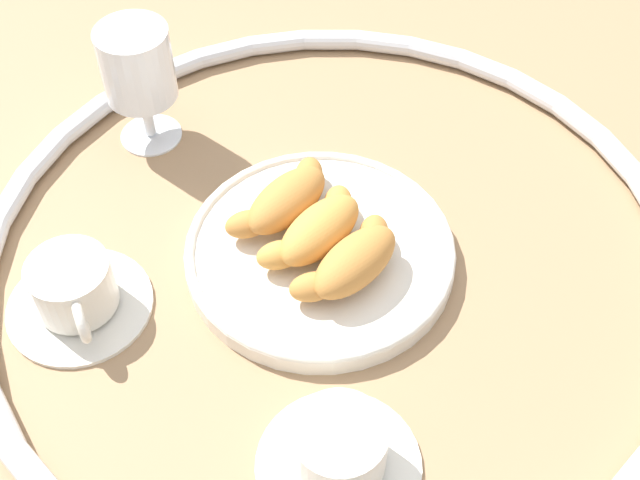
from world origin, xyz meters
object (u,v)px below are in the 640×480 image
(croissant_small, at_px, (317,230))
(juice_glass_left, at_px, (137,68))
(croissant_extra, at_px, (285,200))
(coffee_cup_far, at_px, (339,454))
(coffee_cup_near, at_px, (75,291))
(croissant_large, at_px, (352,261))
(pastry_plate, at_px, (320,252))

(croissant_small, height_order, juice_glass_left, juice_glass_left)
(croissant_small, height_order, croissant_extra, same)
(croissant_small, xyz_separation_m, juice_glass_left, (-0.13, 0.22, 0.05))
(coffee_cup_far, bearing_deg, juice_glass_left, 100.57)
(croissant_small, relative_size, coffee_cup_near, 0.88)
(croissant_large, relative_size, coffee_cup_near, 0.89)
(croissant_small, relative_size, croissant_extra, 1.00)
(coffee_cup_far, relative_size, juice_glass_left, 0.97)
(juice_glass_left, bearing_deg, coffee_cup_near, -115.29)
(croissant_large, height_order, croissant_extra, same)
(croissant_large, relative_size, juice_glass_left, 0.87)
(croissant_large, height_order, croissant_small, same)
(croissant_large, xyz_separation_m, croissant_small, (-0.02, 0.05, 0.00))
(croissant_large, bearing_deg, juice_glass_left, 118.86)
(croissant_large, height_order, coffee_cup_near, croissant_large)
(croissant_large, bearing_deg, croissant_extra, 113.25)
(croissant_small, bearing_deg, croissant_large, -66.70)
(croissant_small, height_order, coffee_cup_far, croissant_small)
(pastry_plate, distance_m, juice_glass_left, 0.27)
(croissant_extra, bearing_deg, coffee_cup_near, -169.24)
(croissant_extra, xyz_separation_m, coffee_cup_far, (-0.03, -0.26, -0.02))
(croissant_extra, relative_size, coffee_cup_near, 0.88)
(croissant_small, distance_m, coffee_cup_near, 0.23)
(coffee_cup_near, relative_size, juice_glass_left, 0.97)
(croissant_small, distance_m, juice_glass_left, 0.26)
(croissant_extra, bearing_deg, croissant_large, -66.75)
(coffee_cup_far, xyz_separation_m, juice_glass_left, (-0.08, 0.44, 0.07))
(croissant_large, bearing_deg, coffee_cup_far, -111.31)
(croissant_small, distance_m, croissant_extra, 0.05)
(coffee_cup_near, bearing_deg, juice_glass_left, 64.71)
(croissant_extra, relative_size, coffee_cup_far, 0.88)
(coffee_cup_near, bearing_deg, pastry_plate, -2.17)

